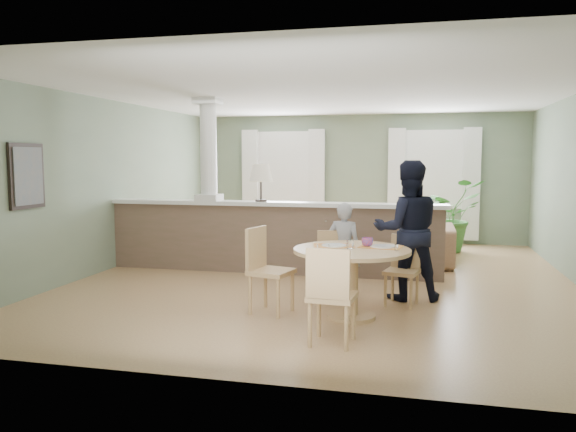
% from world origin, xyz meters
% --- Properties ---
extents(ground, '(8.00, 8.00, 0.00)m').
position_xyz_m(ground, '(0.00, 0.00, 0.00)').
color(ground, tan).
rests_on(ground, ground).
extents(room_shell, '(7.02, 8.02, 2.71)m').
position_xyz_m(room_shell, '(-0.03, 0.63, 1.81)').
color(room_shell, gray).
rests_on(room_shell, ground).
extents(pony_wall, '(5.32, 0.38, 2.70)m').
position_xyz_m(pony_wall, '(-0.99, 0.20, 0.71)').
color(pony_wall, brown).
rests_on(pony_wall, ground).
extents(sofa, '(3.21, 1.25, 0.94)m').
position_xyz_m(sofa, '(0.30, 1.49, 0.47)').
color(sofa, '#957751').
rests_on(sofa, ground).
extents(houseplant, '(1.65, 1.61, 1.39)m').
position_xyz_m(houseplant, '(1.86, 2.95, 0.69)').
color(houseplant, '#366F2C').
rests_on(houseplant, ground).
extents(dining_table, '(1.29, 1.29, 0.88)m').
position_xyz_m(dining_table, '(0.62, -1.98, 0.62)').
color(dining_table, tan).
rests_on(dining_table, ground).
extents(chair_far_boy, '(0.46, 0.46, 0.84)m').
position_xyz_m(chair_far_boy, '(0.25, -1.08, 0.47)').
color(chair_far_boy, tan).
rests_on(chair_far_boy, ground).
extents(chair_far_man, '(0.46, 0.46, 0.84)m').
position_xyz_m(chair_far_man, '(1.15, -1.24, 0.46)').
color(chair_far_man, tan).
rests_on(chair_far_man, ground).
extents(chair_near, '(0.46, 0.46, 0.95)m').
position_xyz_m(chair_near, '(0.53, -2.99, 0.52)').
color(chair_near, tan).
rests_on(chair_near, ground).
extents(chair_side, '(0.53, 0.53, 0.98)m').
position_xyz_m(chair_side, '(-0.38, -1.97, 0.54)').
color(chair_side, tan).
rests_on(chair_side, ground).
extents(child_person, '(0.48, 0.35, 1.21)m').
position_xyz_m(child_person, '(0.39, -0.95, 0.60)').
color(child_person, '#939297').
rests_on(child_person, ground).
extents(man_person, '(0.97, 0.82, 1.75)m').
position_xyz_m(man_person, '(1.19, -0.98, 0.87)').
color(man_person, black).
rests_on(man_person, ground).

